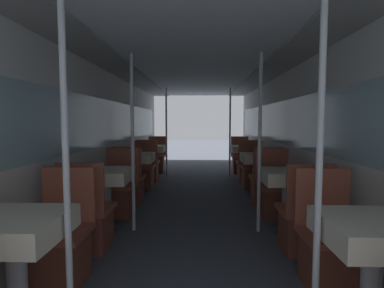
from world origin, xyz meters
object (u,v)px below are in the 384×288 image
(chair_left_far_3, at_px, (156,162))
(chair_right_near_1, at_px, (303,225))
(chair_right_far_0, at_px, (329,252))
(support_pole_right_0, at_px, (319,167))
(support_pole_left_1, at_px, (133,144))
(chair_right_far_1, at_px, (274,196))
(dining_table_left_3, at_px, (153,151))
(dining_table_right_0, at_px, (373,240))
(support_pole_right_3, at_px, (230,133))
(chair_right_near_3, at_px, (247,169))
(support_pole_right_1, at_px, (260,144))
(chair_left_far_0, at_px, (61,249))
(dining_table_left_2, at_px, (137,161))
(chair_left_far_1, at_px, (119,195))
(chair_right_near_2, at_px, (265,187))
(dining_table_right_1, at_px, (287,181))
(chair_left_near_2, at_px, (130,186))
(chair_left_near_3, at_px, (149,169))
(dining_table_right_3, at_px, (244,151))
(support_pole_left_0, at_px, (66,165))
(chair_left_far_2, at_px, (143,173))
(dining_table_right_2, at_px, (258,161))
(dining_table_left_0, at_px, (15,236))
(chair_right_far_3, at_px, (240,162))
(dining_table_left_1, at_px, (106,180))
(support_pole_left_3, at_px, (166,132))
(chair_right_far_2, at_px, (252,174))
(chair_left_near_1, at_px, (89,223))

(chair_left_far_3, distance_m, chair_right_near_1, 5.25)
(chair_right_far_0, distance_m, support_pole_right_0, 1.04)
(support_pole_left_1, relative_size, chair_left_far_3, 2.28)
(chair_left_far_3, bearing_deg, chair_right_far_1, 121.47)
(dining_table_left_3, height_order, dining_table_right_0, same)
(support_pole_right_3, bearing_deg, chair_right_near_3, -60.09)
(dining_table_right_0, relative_size, support_pole_right_1, 0.35)
(chair_left_far_0, height_order, chair_right_far_1, same)
(chair_right_near_1, height_order, support_pole_right_3, support_pole_right_3)
(support_pole_left_1, bearing_deg, dining_table_left_2, 100.60)
(chair_left_far_1, distance_m, chair_right_near_2, 2.29)
(dining_table_right_0, distance_m, dining_table_right_1, 1.80)
(chair_left_near_2, bearing_deg, chair_left_far_1, -90.00)
(chair_left_near_3, distance_m, support_pole_right_0, 5.22)
(dining_table_right_3, relative_size, support_pole_right_3, 0.35)
(dining_table_right_1, bearing_deg, chair_left_far_3, 117.76)
(support_pole_right_0, bearing_deg, support_pole_left_0, 180.00)
(dining_table_right_0, relative_size, chair_right_near_3, 0.80)
(chair_left_far_0, bearing_deg, support_pole_right_0, 162.59)
(support_pole_left_1, bearing_deg, support_pole_right_0, -49.64)
(support_pole_left_0, bearing_deg, chair_right_far_0, 17.41)
(chair_left_far_2, height_order, chair_right_near_2, same)
(dining_table_right_2, distance_m, chair_right_near_3, 1.26)
(dining_table_left_0, distance_m, chair_right_far_3, 6.38)
(chair_left_far_0, xyz_separation_m, dining_table_left_1, (0.00, 1.21, 0.34))
(dining_table_right_1, height_order, chair_right_near_3, chair_right_near_3)
(support_pole_left_3, xyz_separation_m, chair_right_far_3, (1.87, 0.59, -0.79))
(support_pole_left_0, relative_size, chair_right_near_2, 2.28)
(dining_table_left_2, bearing_deg, dining_table_right_1, -39.25)
(chair_left_near_2, bearing_deg, chair_right_far_2, 27.99)
(dining_table_left_1, relative_size, chair_right_far_3, 0.80)
(chair_left_near_2, height_order, chair_right_far_2, same)
(chair_left_near_1, height_order, dining_table_right_0, chair_left_near_1)
(dining_table_left_1, distance_m, chair_right_near_2, 2.54)
(chair_left_far_1, bearing_deg, chair_left_near_3, -90.00)
(dining_table_right_1, bearing_deg, chair_left_far_2, 132.73)
(dining_table_left_3, distance_m, dining_table_right_3, 2.20)
(dining_table_left_2, bearing_deg, dining_table_left_1, -90.00)
(support_pole_left_0, distance_m, support_pole_right_0, 1.53)
(support_pole_left_0, bearing_deg, dining_table_right_3, 70.93)
(chair_left_far_2, bearing_deg, chair_left_near_2, 90.00)
(dining_table_left_1, bearing_deg, chair_right_near_1, -14.88)
(support_pole_right_1, bearing_deg, chair_left_far_3, 114.04)
(support_pole_left_0, distance_m, chair_right_far_0, 2.11)
(support_pole_right_1, bearing_deg, support_pole_left_0, -130.36)
(chair_right_far_3, bearing_deg, chair_left_far_2, 39.25)
(support_pole_left_1, bearing_deg, chair_right_near_2, 33.05)
(dining_table_left_3, distance_m, support_pole_right_1, 4.08)
(dining_table_left_1, height_order, dining_table_left_3, same)
(dining_table_left_3, bearing_deg, chair_left_far_1, -90.00)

